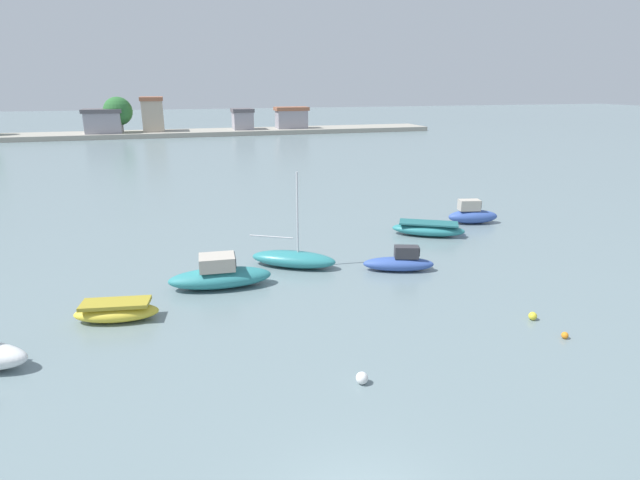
% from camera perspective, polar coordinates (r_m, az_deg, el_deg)
% --- Properties ---
extents(moored_boat_1, '(3.68, 1.84, 0.87)m').
position_cam_1_polar(moored_boat_1, '(23.47, -22.03, -7.50)').
color(moored_boat_1, yellow).
rests_on(moored_boat_1, ground).
extents(moored_boat_2, '(5.14, 2.00, 1.67)m').
position_cam_1_polar(moored_boat_2, '(25.59, -11.26, -3.94)').
color(moored_boat_2, teal).
rests_on(moored_boat_2, ground).
extents(moored_boat_3, '(4.92, 3.68, 5.31)m').
position_cam_1_polar(moored_boat_3, '(27.93, -3.03, -2.13)').
color(moored_boat_3, teal).
rests_on(moored_boat_3, ground).
extents(moored_boat_4, '(3.99, 2.23, 1.39)m').
position_cam_1_polar(moored_boat_4, '(27.67, 9.00, -2.50)').
color(moored_boat_4, '#3856A8').
rests_on(moored_boat_4, ground).
extents(moored_boat_5, '(4.96, 3.65, 0.91)m').
position_cam_1_polar(moored_boat_5, '(34.40, 12.14, 1.22)').
color(moored_boat_5, teal).
rests_on(moored_boat_5, ground).
extents(moored_boat_6, '(3.81, 2.06, 1.74)m').
position_cam_1_polar(moored_boat_6, '(38.20, 16.85, 2.76)').
color(moored_boat_6, '#3856A8').
rests_on(moored_boat_6, ground).
extents(mooring_buoy_0, '(0.27, 0.27, 0.27)m').
position_cam_1_polar(mooring_buoy_0, '(22.69, 25.97, -9.67)').
color(mooring_buoy_0, orange).
rests_on(mooring_buoy_0, ground).
extents(mooring_buoy_1, '(0.43, 0.43, 0.43)m').
position_cam_1_polar(mooring_buoy_1, '(17.75, 4.77, -15.30)').
color(mooring_buoy_1, white).
rests_on(mooring_buoy_1, ground).
extents(mooring_buoy_2, '(0.36, 0.36, 0.36)m').
position_cam_1_polar(mooring_buoy_2, '(23.77, 22.93, -7.92)').
color(mooring_buoy_2, yellow).
rests_on(mooring_buoy_2, ground).
extents(distant_shoreline, '(97.15, 9.26, 7.35)m').
position_cam_1_polar(distant_shoreline, '(103.60, -18.11, 12.38)').
color(distant_shoreline, '#9E998C').
rests_on(distant_shoreline, ground).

